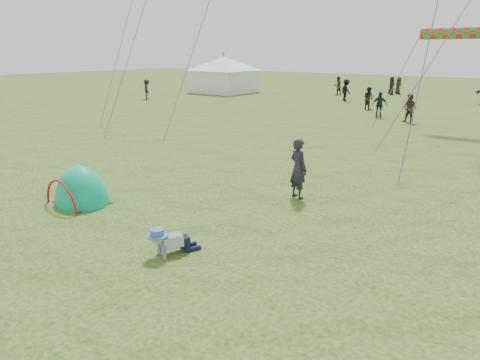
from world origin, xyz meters
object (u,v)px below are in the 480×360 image
Objects in this scene: standing_adult at (298,169)px; event_marquee at (224,73)px; crawling_toddler at (168,240)px; popup_tent at (83,203)px.

event_marquee reaches higher than standing_adult.
event_marquee is (-21.12, 28.61, 1.56)m from crawling_toddler.
event_marquee is (-16.93, 27.81, 1.87)m from popup_tent.
event_marquee is (-21.53, 23.88, 1.01)m from standing_adult.
crawling_toddler is 4.78m from standing_adult.
popup_tent is at bearing 63.01° from standing_adult.
standing_adult is at bearing 45.48° from popup_tent.
popup_tent is 6.11m from standing_adult.
popup_tent is at bearing -167.01° from crawling_toddler.
standing_adult is (4.59, 3.93, 0.86)m from popup_tent.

